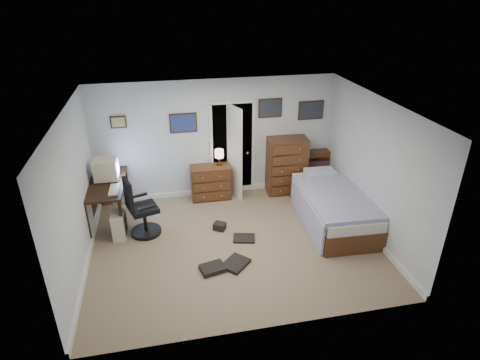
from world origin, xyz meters
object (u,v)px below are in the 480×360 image
computer_desk (102,192)px  tall_dresser (286,165)px  low_dresser (211,182)px  bed (333,206)px  office_chair (141,213)px

computer_desk → tall_dresser: size_ratio=1.19×
computer_desk → tall_dresser: 3.83m
low_dresser → bed: size_ratio=0.37×
office_chair → low_dresser: 1.83m
computer_desk → bed: 4.39m
tall_dresser → low_dresser: bearing=-177.1°
office_chair → bed: size_ratio=0.51×
low_dresser → bed: bearing=-32.7°
computer_desk → office_chair: 0.93m
tall_dresser → bed: tall_dresser is taller
tall_dresser → bed: bearing=-67.2°
office_chair → bed: office_chair is taller
computer_desk → low_dresser: size_ratio=1.78×
computer_desk → office_chair: (0.70, -0.58, -0.20)m
low_dresser → bed: low_dresser is taller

